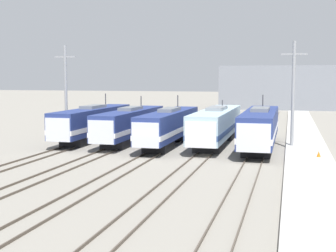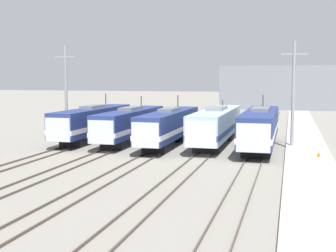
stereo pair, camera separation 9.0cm
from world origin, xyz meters
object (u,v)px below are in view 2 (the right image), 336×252
locomotive_center_left (130,124)px  traffic_cone (319,154)px  locomotive_far_right (260,128)px  locomotive_far_left (92,122)px  locomotive_center_right (216,125)px  catenary_tower_left (66,92)px  locomotive_center (168,126)px  catenary_tower_right (293,93)px

locomotive_center_left → traffic_cone: (19.60, -6.73, -1.42)m
locomotive_far_right → locomotive_far_left: bearing=175.1°
locomotive_far_left → locomotive_center_right: (14.21, 0.35, 0.01)m
locomotive_center_right → catenary_tower_left: 17.41m
locomotive_center → catenary_tower_left: catenary_tower_left is taller
locomotive_far_right → traffic_cone: (5.39, -5.67, -1.52)m
catenary_tower_left → traffic_cone: size_ratio=20.81×
locomotive_center → catenary_tower_left: 12.83m
locomotive_center_left → catenary_tower_right: catenary_tower_right is taller
locomotive_far_left → locomotive_far_right: bearing=-4.9°
locomotive_center_right → traffic_cone: 12.78m
traffic_cone → locomotive_far_left: bearing=163.3°
locomotive_center → catenary_tower_left: bearing=175.1°
catenary_tower_right → traffic_cone: 8.58m
locomotive_center_left → traffic_cone: locomotive_center_left is taller
locomotive_center_left → locomotive_center_right: size_ratio=0.90×
locomotive_center_right → catenary_tower_left: catenary_tower_left is taller
locomotive_center_left → locomotive_center_right: locomotive_center_left is taller
locomotive_center_left → catenary_tower_right: (17.36, -0.12, 3.56)m
locomotive_far_left → locomotive_center_right: size_ratio=0.91×
traffic_cone → locomotive_center_right: bearing=142.9°
locomotive_far_left → catenary_tower_right: catenary_tower_right is taller
locomotive_center_left → catenary_tower_left: 8.34m
locomotive_far_left → locomotive_center: 9.64m
catenary_tower_left → catenary_tower_right: 24.91m
locomotive_far_right → catenary_tower_right: catenary_tower_right is taller
locomotive_center → locomotive_far_right: 9.48m
locomotive_center_left → catenary_tower_left: catenary_tower_left is taller
locomotive_center_right → locomotive_far_right: size_ratio=1.06×
locomotive_center → traffic_cone: locomotive_center is taller
locomotive_center_left → locomotive_center_right: (9.47, 0.92, 0.06)m
locomotive_far_right → locomotive_center_right: bearing=157.3°
locomotive_far_left → locomotive_far_right: locomotive_far_right is taller
locomotive_center_left → locomotive_center: bearing=-13.9°
locomotive_center_left → catenary_tower_right: bearing=-0.4°
locomotive_far_left → catenary_tower_left: 4.56m
locomotive_center → catenary_tower_right: 13.16m
locomotive_center → catenary_tower_right: (12.63, 1.06, 3.55)m
catenary_tower_right → locomotive_far_right: bearing=-163.4°
locomotive_center_left → catenary_tower_right: 17.73m
locomotive_center → locomotive_far_right: bearing=0.7°
catenary_tower_left → traffic_cone: catenary_tower_left is taller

